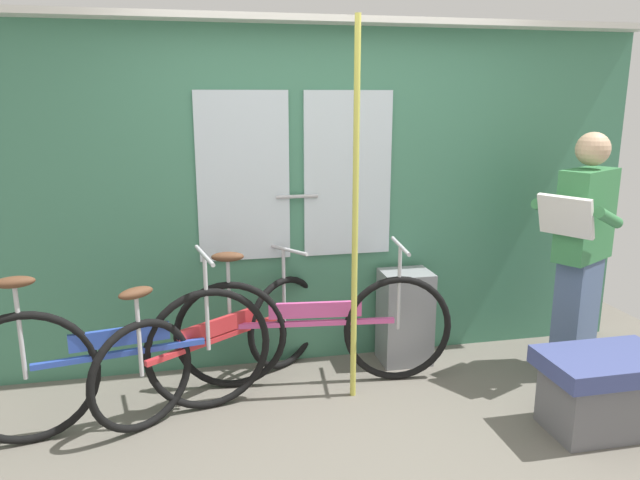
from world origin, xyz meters
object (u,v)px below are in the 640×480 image
object	(u,v)px
bicycle_near_door	(219,343)
bench_seat_corner	(604,390)
bicycle_leaning_behind	(314,328)
passenger_reading_newspaper	(582,250)
trash_bin_by_wall	(405,317)
bicycle_by_pole	(121,360)
handrail_pole	(355,218)

from	to	relation	value
bicycle_near_door	bench_seat_corner	distance (m)	2.23
bicycle_leaning_behind	passenger_reading_newspaper	bearing A→B (deg)	0.19
trash_bin_by_wall	bench_seat_corner	bearing A→B (deg)	-54.90
bicycle_by_pole	trash_bin_by_wall	size ratio (longest dim) A/B	2.60
bicycle_near_door	handrail_pole	bearing A→B (deg)	-46.92
handrail_pole	bicycle_by_pole	bearing A→B (deg)	-177.28
handrail_pole	bench_seat_corner	distance (m)	1.68
passenger_reading_newspaper	trash_bin_by_wall	size ratio (longest dim) A/B	2.46
passenger_reading_newspaper	handrail_pole	size ratio (longest dim) A/B	0.71
bicycle_leaning_behind	handrail_pole	bearing A→B (deg)	-39.13
bicycle_by_pole	bench_seat_corner	distance (m)	2.68
bicycle_near_door	bicycle_leaning_behind	distance (m)	0.60
bicycle_leaning_behind	bench_seat_corner	size ratio (longest dim) A/B	2.54
bicycle_by_pole	trash_bin_by_wall	xyz separation A→B (m)	(1.84, 0.48, -0.07)
bicycle_leaning_behind	bicycle_by_pole	distance (m)	1.18
bicycle_by_pole	bench_seat_corner	size ratio (longest dim) A/B	2.43
bicycle_leaning_behind	handrail_pole	xyz separation A→B (m)	(0.21, -0.21, 0.75)
bicycle_near_door	bicycle_by_pole	xyz separation A→B (m)	(-0.55, -0.24, 0.05)
bicycle_by_pole	bench_seat_corner	world-z (taller)	bicycle_by_pole
trash_bin_by_wall	bench_seat_corner	xyz separation A→B (m)	(0.77, -1.09, -0.09)
handrail_pole	bench_seat_corner	world-z (taller)	handrail_pole
trash_bin_by_wall	handrail_pole	world-z (taller)	handrail_pole
passenger_reading_newspaper	bench_seat_corner	distance (m)	0.97
handrail_pole	bicycle_leaning_behind	bearing A→B (deg)	134.74
bicycle_near_door	bicycle_leaning_behind	world-z (taller)	bicycle_leaning_behind
bicycle_near_door	trash_bin_by_wall	distance (m)	1.31
passenger_reading_newspaper	bench_seat_corner	world-z (taller)	passenger_reading_newspaper
passenger_reading_newspaper	trash_bin_by_wall	distance (m)	1.24
bicycle_near_door	bicycle_by_pole	distance (m)	0.60
bicycle_near_door	passenger_reading_newspaper	distance (m)	2.40
bicycle_near_door	bench_seat_corner	size ratio (longest dim) A/B	2.06
bicycle_by_pole	passenger_reading_newspaper	xyz separation A→B (m)	(2.90, 0.09, 0.45)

